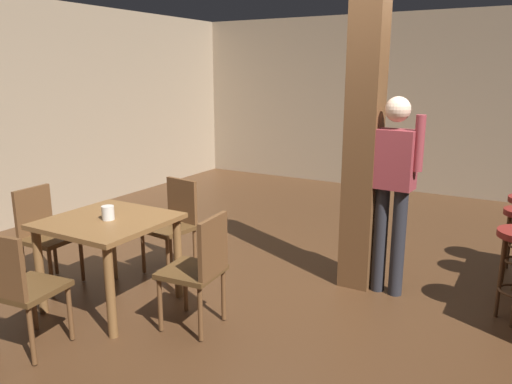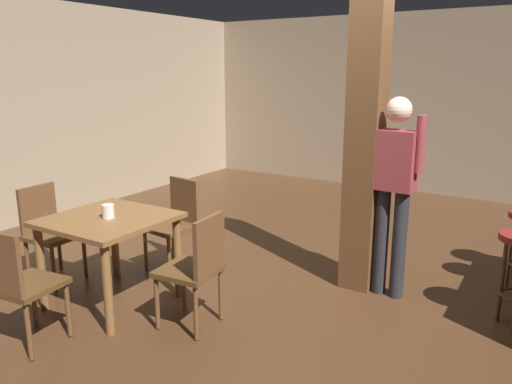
{
  "view_description": "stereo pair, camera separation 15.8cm",
  "coord_description": "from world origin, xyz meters",
  "px_view_note": "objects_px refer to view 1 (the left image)",
  "views": [
    {
      "loc": [
        1.67,
        -3.68,
        1.93
      ],
      "look_at": [
        -0.41,
        -0.06,
        0.9
      ],
      "focal_mm": 35.0,
      "sensor_mm": 36.0,
      "label": 1
    },
    {
      "loc": [
        1.81,
        -3.59,
        1.93
      ],
      "look_at": [
        -0.41,
        -0.06,
        0.9
      ],
      "focal_mm": 35.0,
      "sensor_mm": 36.0,
      "label": 2
    }
  ],
  "objects_px": {
    "dining_table": "(109,234)",
    "napkin_cup": "(108,213)",
    "chair_north": "(174,221)",
    "standing_person": "(393,182)",
    "chair_west": "(44,231)",
    "chair_south": "(19,285)",
    "chair_east": "(200,266)"
  },
  "relations": [
    {
      "from": "dining_table",
      "to": "napkin_cup",
      "type": "height_order",
      "value": "napkin_cup"
    },
    {
      "from": "dining_table",
      "to": "chair_east",
      "type": "bearing_deg",
      "value": 2.93
    },
    {
      "from": "chair_north",
      "to": "chair_south",
      "type": "height_order",
      "value": "same"
    },
    {
      "from": "chair_south",
      "to": "chair_west",
      "type": "relative_size",
      "value": 1.0
    },
    {
      "from": "chair_south",
      "to": "chair_west",
      "type": "height_order",
      "value": "same"
    },
    {
      "from": "chair_north",
      "to": "chair_east",
      "type": "distance_m",
      "value": 1.21
    },
    {
      "from": "chair_east",
      "to": "standing_person",
      "type": "bearing_deg",
      "value": 51.93
    },
    {
      "from": "dining_table",
      "to": "chair_west",
      "type": "bearing_deg",
      "value": 179.38
    },
    {
      "from": "chair_north",
      "to": "chair_west",
      "type": "relative_size",
      "value": 1.0
    },
    {
      "from": "dining_table",
      "to": "chair_north",
      "type": "distance_m",
      "value": 0.86
    },
    {
      "from": "chair_south",
      "to": "chair_west",
      "type": "distance_m",
      "value": 1.21
    },
    {
      "from": "chair_east",
      "to": "chair_west",
      "type": "xyz_separation_m",
      "value": [
        -1.71,
        -0.04,
        0.0
      ]
    },
    {
      "from": "chair_north",
      "to": "chair_east",
      "type": "bearing_deg",
      "value": -41.81
    },
    {
      "from": "chair_south",
      "to": "standing_person",
      "type": "height_order",
      "value": "standing_person"
    },
    {
      "from": "chair_north",
      "to": "chair_east",
      "type": "xyz_separation_m",
      "value": [
        0.9,
        -0.8,
        0.0
      ]
    },
    {
      "from": "chair_west",
      "to": "napkin_cup",
      "type": "distance_m",
      "value": 0.91
    },
    {
      "from": "chair_north",
      "to": "standing_person",
      "type": "distance_m",
      "value": 2.08
    },
    {
      "from": "chair_north",
      "to": "chair_south",
      "type": "bearing_deg",
      "value": -88.62
    },
    {
      "from": "standing_person",
      "to": "chair_north",
      "type": "bearing_deg",
      "value": -164.61
    },
    {
      "from": "chair_east",
      "to": "chair_west",
      "type": "distance_m",
      "value": 1.71
    },
    {
      "from": "chair_east",
      "to": "standing_person",
      "type": "height_order",
      "value": "standing_person"
    },
    {
      "from": "chair_north",
      "to": "napkin_cup",
      "type": "distance_m",
      "value": 0.92
    },
    {
      "from": "chair_east",
      "to": "chair_south",
      "type": "bearing_deg",
      "value": -133.88
    },
    {
      "from": "chair_east",
      "to": "standing_person",
      "type": "distance_m",
      "value": 1.77
    },
    {
      "from": "chair_north",
      "to": "chair_west",
      "type": "xyz_separation_m",
      "value": [
        -0.81,
        -0.84,
        0.0
      ]
    },
    {
      "from": "chair_west",
      "to": "chair_north",
      "type": "bearing_deg",
      "value": 45.89
    },
    {
      "from": "chair_north",
      "to": "chair_south",
      "type": "relative_size",
      "value": 1.0
    },
    {
      "from": "napkin_cup",
      "to": "standing_person",
      "type": "height_order",
      "value": "standing_person"
    },
    {
      "from": "chair_south",
      "to": "dining_table",
      "type": "bearing_deg",
      "value": 91.53
    },
    {
      "from": "chair_south",
      "to": "napkin_cup",
      "type": "bearing_deg",
      "value": 89.89
    },
    {
      "from": "chair_west",
      "to": "napkin_cup",
      "type": "relative_size",
      "value": 7.87
    },
    {
      "from": "dining_table",
      "to": "chair_east",
      "type": "xyz_separation_m",
      "value": [
        0.88,
        0.05,
        -0.12
      ]
    }
  ]
}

